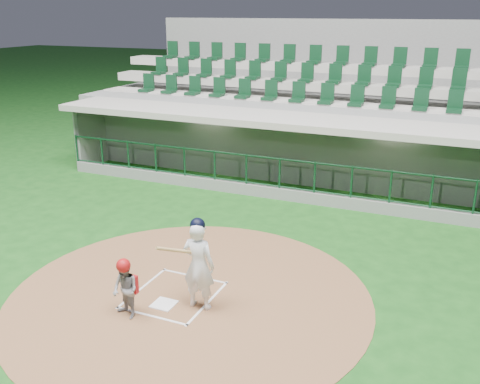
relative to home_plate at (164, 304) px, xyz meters
The scene contains 8 objects.
ground 0.70m from the home_plate, 90.00° to the left, with size 120.00×120.00×0.00m, color #144815.
dirt_circle 0.58m from the home_plate, 59.04° to the left, with size 7.20×7.20×0.01m, color brown.
home_plate is the anchor object (origin of this frame).
batter_box_chalk 0.40m from the home_plate, 90.00° to the left, with size 1.55×1.80×0.01m.
dugout_structure 8.59m from the home_plate, 90.19° to the left, with size 16.40×3.70×3.00m.
seating_deck 11.69m from the home_plate, 90.00° to the left, with size 17.00×6.72×5.15m.
batter 1.14m from the home_plate, 17.28° to the left, with size 0.86×0.86×1.83m.
catcher 0.94m from the home_plate, 123.52° to the right, with size 0.65×0.58×1.18m.
Camera 1 is at (4.95, -8.42, 5.41)m, focal length 40.00 mm.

